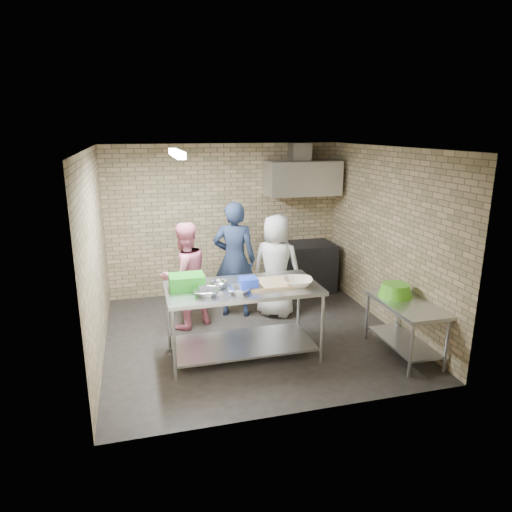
{
  "coord_description": "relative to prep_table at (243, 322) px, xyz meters",
  "views": [
    {
      "loc": [
        -1.56,
        -6.04,
        2.95
      ],
      "look_at": [
        0.1,
        0.2,
        1.15
      ],
      "focal_mm": 32.27,
      "sensor_mm": 36.0,
      "label": 1
    }
  ],
  "objects": [
    {
      "name": "fluorescent_fixture",
      "position": [
        -0.71,
        0.6,
        2.15
      ],
      "size": [
        0.1,
        1.25,
        0.08
      ],
      "primitive_type": "cube",
      "color": "white",
      "rests_on": "ceiling"
    },
    {
      "name": "right_wall",
      "position": [
        2.39,
        0.6,
        0.86
      ],
      "size": [
        0.06,
        4.0,
        2.7
      ],
      "primitive_type": "cube",
      "color": "tan",
      "rests_on": "ground"
    },
    {
      "name": "man_navy",
      "position": [
        0.2,
        1.43,
        0.44
      ],
      "size": [
        0.79,
        0.64,
        1.87
      ],
      "primitive_type": "imported",
      "rotation": [
        0.0,
        0.0,
        2.81
      ],
      "color": "#151C36",
      "rests_on": "floor"
    },
    {
      "name": "mixing_bowl_a",
      "position": [
        -0.5,
        -0.2,
        0.53
      ],
      "size": [
        0.39,
        0.39,
        0.08
      ],
      "primitive_type": "imported",
      "rotation": [
        0.0,
        0.0,
        -0.32
      ],
      "color": "silver",
      "rests_on": "prep_table"
    },
    {
      "name": "bottle_red",
      "position": [
        1.69,
        2.49,
        1.54
      ],
      "size": [
        0.07,
        0.07,
        0.18
      ],
      "primitive_type": "cylinder",
      "color": "#B22619",
      "rests_on": "wall_shelf"
    },
    {
      "name": "green_crate",
      "position": [
        -0.7,
        0.12,
        0.58
      ],
      "size": [
        0.44,
        0.33,
        0.18
      ],
      "primitive_type": "cube",
      "color": "#1F9B1C",
      "rests_on": "prep_table"
    },
    {
      "name": "hood_duct",
      "position": [
        1.64,
        2.45,
        2.06
      ],
      "size": [
        0.35,
        0.3,
        0.3
      ],
      "primitive_type": "cube",
      "color": "#A5A8AD",
      "rests_on": "back_wall"
    },
    {
      "name": "floor",
      "position": [
        0.29,
        0.6,
        -0.49
      ],
      "size": [
        4.2,
        4.2,
        0.0
      ],
      "primitive_type": "plane",
      "color": "black",
      "rests_on": "ground"
    },
    {
      "name": "side_counter",
      "position": [
        2.09,
        -0.5,
        -0.12
      ],
      "size": [
        0.6,
        1.2,
        0.75
      ],
      "primitive_type": "cube",
      "color": "silver",
      "rests_on": "floor"
    },
    {
      "name": "ceramic_bowl",
      "position": [
        0.7,
        -0.15,
        0.54
      ],
      "size": [
        0.48,
        0.48,
        0.09
      ],
      "primitive_type": "imported",
      "rotation": [
        0.0,
        0.0,
        -0.32
      ],
      "color": "beige",
      "rests_on": "prep_table"
    },
    {
      "name": "prep_table",
      "position": [
        0.0,
        0.0,
        0.0
      ],
      "size": [
        1.97,
        0.99,
        0.99
      ],
      "primitive_type": "cube",
      "color": "#B9BCC0",
      "rests_on": "floor"
    },
    {
      "name": "front_wall",
      "position": [
        0.29,
        -1.4,
        0.86
      ],
      "size": [
        4.2,
        0.06,
        2.7
      ],
      "primitive_type": "cube",
      "color": "tan",
      "rests_on": "ground"
    },
    {
      "name": "green_basin",
      "position": [
        2.07,
        -0.25,
        0.34
      ],
      "size": [
        0.46,
        0.46,
        0.17
      ],
      "primitive_type": null,
      "color": "#59C626",
      "rests_on": "side_counter"
    },
    {
      "name": "wall_shelf",
      "position": [
        1.94,
        2.49,
        1.43
      ],
      "size": [
        0.8,
        0.2,
        0.04
      ],
      "primitive_type": "cube",
      "color": "#3F2B19",
      "rests_on": "back_wall"
    },
    {
      "name": "left_wall",
      "position": [
        -1.81,
        0.6,
        0.86
      ],
      "size": [
        0.06,
        4.0,
        2.7
      ],
      "primitive_type": "cube",
      "color": "tan",
      "rests_on": "ground"
    },
    {
      "name": "back_wall",
      "position": [
        0.29,
        2.6,
        0.86
      ],
      "size": [
        4.2,
        0.06,
        2.7
      ],
      "primitive_type": "cube",
      "color": "tan",
      "rests_on": "ground"
    },
    {
      "name": "ceiling",
      "position": [
        0.29,
        0.6,
        2.21
      ],
      "size": [
        4.2,
        4.2,
        0.0
      ],
      "primitive_type": "plane",
      "rotation": [
        3.14,
        0.0,
        0.0
      ],
      "color": "black",
      "rests_on": "ground"
    },
    {
      "name": "woman_pink",
      "position": [
        -0.62,
        1.17,
        0.32
      ],
      "size": [
        0.97,
        0.89,
        1.63
      ],
      "primitive_type": "imported",
      "rotation": [
        0.0,
        0.0,
        3.56
      ],
      "color": "pink",
      "rests_on": "floor"
    },
    {
      "name": "mixing_bowl_c",
      "position": [
        -0.1,
        -0.22,
        0.53
      ],
      "size": [
        0.36,
        0.36,
        0.07
      ],
      "primitive_type": "imported",
      "rotation": [
        0.0,
        0.0,
        -0.32
      ],
      "color": "silver",
      "rests_on": "prep_table"
    },
    {
      "name": "range_hood",
      "position": [
        1.64,
        2.3,
        1.61
      ],
      "size": [
        1.3,
        0.6,
        0.6
      ],
      "primitive_type": "cube",
      "color": "silver",
      "rests_on": "back_wall"
    },
    {
      "name": "woman_white",
      "position": [
        0.85,
        1.26,
        0.34
      ],
      "size": [
        0.97,
        0.91,
        1.66
      ],
      "primitive_type": "imported",
      "rotation": [
        0.0,
        0.0,
        2.51
      ],
      "color": "silver",
      "rests_on": "floor"
    },
    {
      "name": "blue_tub",
      "position": [
        0.05,
        -0.1,
        0.56
      ],
      "size": [
        0.22,
        0.22,
        0.14
      ],
      "primitive_type": "cube",
      "color": "blue",
      "rests_on": "prep_table"
    },
    {
      "name": "bottle_green",
      "position": [
        2.09,
        2.49,
        1.52
      ],
      "size": [
        0.06,
        0.06,
        0.15
      ],
      "primitive_type": "cylinder",
      "color": "green",
      "rests_on": "wall_shelf"
    },
    {
      "name": "mixing_bowl_b",
      "position": [
        -0.3,
        0.05,
        0.53
      ],
      "size": [
        0.3,
        0.3,
        0.07
      ],
      "primitive_type": "imported",
      "rotation": [
        0.0,
        0.0,
        -0.32
      ],
      "color": "#B6B8BD",
      "rests_on": "prep_table"
    },
    {
      "name": "stove",
      "position": [
        1.64,
        2.25,
        -0.04
      ],
      "size": [
        1.2,
        0.7,
        0.9
      ],
      "primitive_type": "cube",
      "color": "black",
      "rests_on": "floor"
    },
    {
      "name": "cutting_board",
      "position": [
        0.35,
        -0.02,
        0.51
      ],
      "size": [
        0.6,
        0.46,
        0.03
      ],
      "primitive_type": "cube",
      "color": "tan",
      "rests_on": "prep_table"
    }
  ]
}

